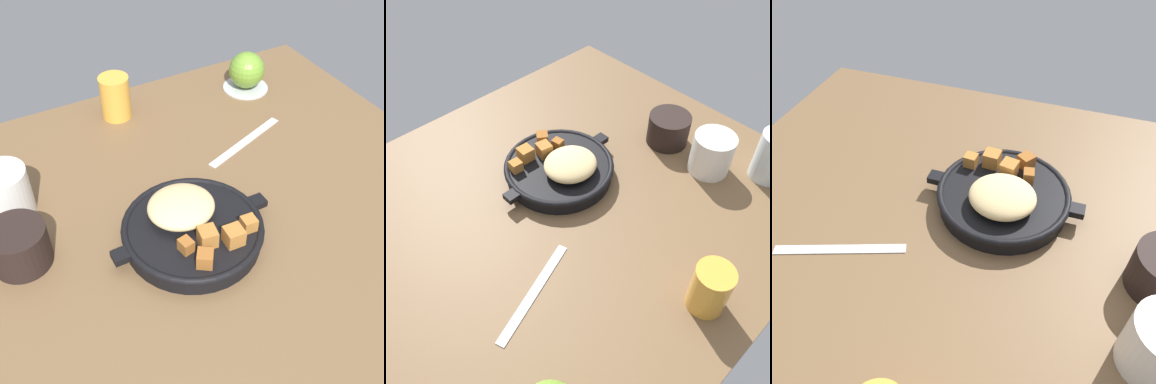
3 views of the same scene
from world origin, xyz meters
TOP-DOWN VIEW (x-y plane):
  - ground_plane at (0.00, 0.00)cm, footprint 94.89×80.79cm
  - cast_iron_skillet at (-5.11, -5.87)cm, footprint 26.58×22.29cm
  - saucer_plate at (26.87, 27.81)cm, footprint 10.01×10.01cm
  - red_apple at (26.87, 27.81)cm, footprint 7.85×7.85cm
  - butter_knife at (16.06, 11.15)cm, footprint 19.56×8.29cm
  - juice_glass_amber at (-2.44, 31.46)cm, footprint 6.09×6.09cm
  - coffee_mug_dark at (-29.77, 2.24)cm, footprint 9.05×9.05cm
  - ceramic_mug_white at (-28.84, 13.80)cm, footprint 8.37×8.37cm

SIDE VIEW (x-z plane):
  - ground_plane at x=0.00cm, z-range -2.40..0.00cm
  - butter_knife at x=16.06cm, z-range 0.00..0.36cm
  - saucer_plate at x=26.87cm, z-range 0.00..0.60cm
  - cast_iron_skillet at x=-5.11cm, z-range -0.86..5.81cm
  - coffee_mug_dark at x=-29.77cm, z-range 0.00..6.78cm
  - ceramic_mug_white at x=-28.84cm, z-range 0.00..8.58cm
  - juice_glass_amber at x=-2.44cm, z-range 0.00..8.95cm
  - red_apple at x=26.87cm, z-range 0.60..8.45cm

